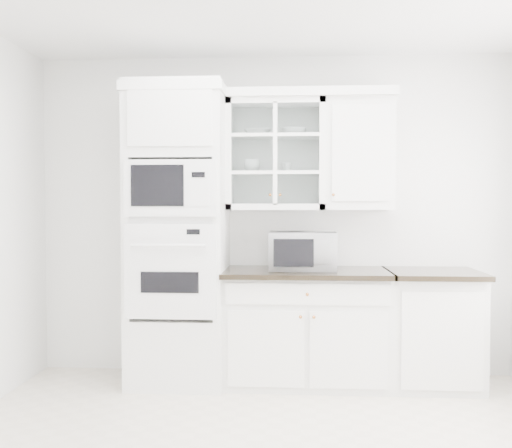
{
  "coord_description": "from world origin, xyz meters",
  "views": [
    {
      "loc": [
        0.16,
        -3.13,
        1.45
      ],
      "look_at": [
        -0.1,
        1.05,
        1.3
      ],
      "focal_mm": 40.0,
      "sensor_mm": 36.0,
      "label": 1
    }
  ],
  "objects": [
    {
      "name": "oven_column",
      "position": [
        -0.75,
        1.42,
        1.2
      ],
      "size": [
        0.76,
        0.68,
        2.4
      ],
      "color": "white",
      "rests_on": "ground"
    },
    {
      "name": "base_cabinet_run",
      "position": [
        0.28,
        1.45,
        0.46
      ],
      "size": [
        1.32,
        0.67,
        0.92
      ],
      "color": "white",
      "rests_on": "ground"
    },
    {
      "name": "upper_cabinet_solid",
      "position": [
        0.71,
        1.58,
        1.85
      ],
      "size": [
        0.55,
        0.33,
        0.9
      ],
      "primitive_type": "cube",
      "color": "white",
      "rests_on": "room_shell"
    },
    {
      "name": "crown_molding",
      "position": [
        -0.07,
        1.56,
        2.33
      ],
      "size": [
        2.14,
        0.38,
        0.07
      ],
      "primitive_type": "cube",
      "color": "white",
      "rests_on": "room_shell"
    },
    {
      "name": "countertop_microwave",
      "position": [
        0.25,
        1.44,
        1.07
      ],
      "size": [
        0.53,
        0.44,
        0.31
      ],
      "primitive_type": "imported",
      "rotation": [
        0.0,
        0.0,
        3.14
      ],
      "color": "white",
      "rests_on": "base_cabinet_run"
    },
    {
      "name": "extra_base_cabinet",
      "position": [
        1.28,
        1.45,
        0.46
      ],
      "size": [
        0.72,
        0.67,
        0.92
      ],
      "color": "white",
      "rests_on": "ground"
    },
    {
      "name": "upper_cabinet_glass",
      "position": [
        0.03,
        1.58,
        1.85
      ],
      "size": [
        0.8,
        0.33,
        0.9
      ],
      "color": "white",
      "rests_on": "room_shell"
    },
    {
      "name": "bowl_a",
      "position": [
        -0.12,
        1.6,
        2.04
      ],
      "size": [
        0.23,
        0.23,
        0.05
      ],
      "primitive_type": "imported",
      "rotation": [
        0.0,
        0.0,
        -0.05
      ],
      "color": "white",
      "rests_on": "upper_cabinet_glass"
    },
    {
      "name": "bowl_b",
      "position": [
        0.18,
        1.6,
        2.04
      ],
      "size": [
        0.25,
        0.25,
        0.06
      ],
      "primitive_type": "imported",
      "rotation": [
        0.0,
        0.0,
        -0.33
      ],
      "color": "white",
      "rests_on": "upper_cabinet_glass"
    },
    {
      "name": "room_shell",
      "position": [
        0.0,
        0.43,
        1.78
      ],
      "size": [
        4.0,
        3.5,
        2.7
      ],
      "color": "white",
      "rests_on": "ground"
    },
    {
      "name": "cup_b",
      "position": [
        0.12,
        1.59,
        1.75
      ],
      "size": [
        0.1,
        0.1,
        0.08
      ],
      "primitive_type": "imported",
      "rotation": [
        0.0,
        0.0,
        -0.27
      ],
      "color": "white",
      "rests_on": "upper_cabinet_glass"
    },
    {
      "name": "cup_a",
      "position": [
        -0.17,
        1.58,
        1.76
      ],
      "size": [
        0.15,
        0.15,
        0.1
      ],
      "primitive_type": "imported",
      "rotation": [
        0.0,
        0.0,
        0.16
      ],
      "color": "white",
      "rests_on": "upper_cabinet_glass"
    }
  ]
}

